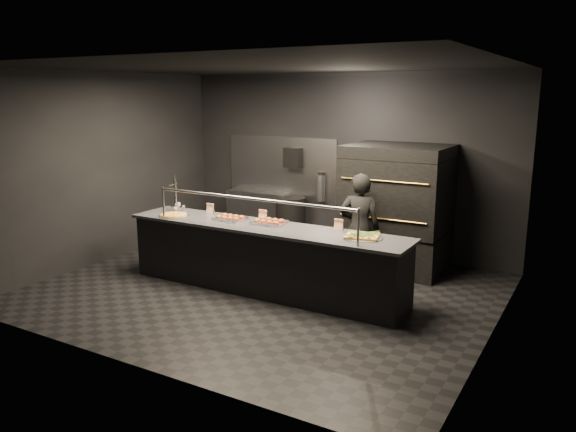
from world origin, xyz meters
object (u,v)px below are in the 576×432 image
object	(u,v)px
slider_tray_a	(230,218)
beer_tap	(176,200)
slider_tray_b	(269,222)
towel_dispenser	(293,158)
fire_extinguisher	(321,188)
round_pizza	(174,215)
prep_shelf	(258,215)
service_counter	(264,258)
trash_bin	(291,222)
square_pizza	(362,236)
worker	(359,228)
pizza_oven	(397,207)

from	to	relation	value
slider_tray_a	beer_tap	bearing A→B (deg)	176.83
slider_tray_a	slider_tray_b	world-z (taller)	slider_tray_b
towel_dispenser	slider_tray_a	size ratio (longest dim) A/B	0.69
fire_extinguisher	slider_tray_b	distance (m)	2.29
round_pizza	prep_shelf	bearing A→B (deg)	93.48
service_counter	slider_tray_a	bearing A→B (deg)	173.51
slider_tray_a	trash_bin	distance (m)	2.21
prep_shelf	trash_bin	distance (m)	0.77
service_counter	towel_dispenser	distance (m)	2.78
fire_extinguisher	trash_bin	distance (m)	0.82
prep_shelf	service_counter	bearing A→B (deg)	-55.41
beer_tap	slider_tray_b	bearing A→B (deg)	0.51
slider_tray_b	trash_bin	world-z (taller)	slider_tray_b
trash_bin	prep_shelf	bearing A→B (deg)	171.37
fire_extinguisher	slider_tray_b	world-z (taller)	fire_extinguisher
square_pizza	fire_extinguisher	bearing A→B (deg)	126.94
round_pizza	worker	world-z (taller)	worker
prep_shelf	slider_tray_a	distance (m)	2.51
service_counter	worker	size ratio (longest dim) A/B	2.59
prep_shelf	fire_extinguisher	world-z (taller)	fire_extinguisher
beer_tap	prep_shelf	bearing A→B (deg)	88.68
trash_bin	worker	xyz separation A→B (m)	(1.81, -1.20, 0.35)
round_pizza	slider_tray_b	bearing A→B (deg)	11.34
beer_tap	slider_tray_a	size ratio (longest dim) A/B	1.16
service_counter	trash_bin	bearing A→B (deg)	110.91
prep_shelf	fire_extinguisher	distance (m)	1.39
slider_tray_a	slider_tray_b	distance (m)	0.60
trash_bin	slider_tray_a	bearing A→B (deg)	-83.52
towel_dispenser	slider_tray_a	world-z (taller)	towel_dispenser
towel_dispenser	trash_bin	world-z (taller)	towel_dispenser
round_pizza	slider_tray_a	bearing A→B (deg)	14.37
prep_shelf	trash_bin	xyz separation A→B (m)	(0.76, -0.11, -0.01)
square_pizza	trash_bin	size ratio (longest dim) A/B	0.58
round_pizza	trash_bin	world-z (taller)	round_pizza
pizza_oven	worker	xyz separation A→B (m)	(-0.23, -0.89, -0.18)
slider_tray_a	square_pizza	size ratio (longest dim) A/B	1.00
pizza_oven	towel_dispenser	xyz separation A→B (m)	(-2.10, 0.49, 0.58)
round_pizza	slider_tray_b	size ratio (longest dim) A/B	0.88
beer_tap	trash_bin	distance (m)	2.32
towel_dispenser	slider_tray_a	bearing A→B (deg)	-82.64
service_counter	square_pizza	bearing A→B (deg)	2.98
pizza_oven	trash_bin	bearing A→B (deg)	171.50
pizza_oven	beer_tap	size ratio (longest dim) A/B	3.24
fire_extinguisher	round_pizza	size ratio (longest dim) A/B	1.14
fire_extinguisher	trash_bin	world-z (taller)	fire_extinguisher
towel_dispenser	prep_shelf	bearing A→B (deg)	-174.29
round_pizza	trash_bin	size ratio (longest dim) A/B	0.50
square_pizza	worker	xyz separation A→B (m)	(-0.43, 0.94, -0.15)
fire_extinguisher	round_pizza	world-z (taller)	fire_extinguisher
square_pizza	round_pizza	bearing A→B (deg)	-175.54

